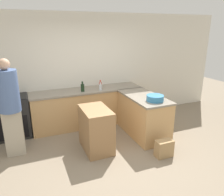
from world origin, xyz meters
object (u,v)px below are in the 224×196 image
object	(u,v)px
vinegar_bottle_clear	(100,87)
wine_bottle_dark	(83,87)
hot_sauce_bottle	(100,85)
mixing_bowl	(155,98)
range_oven	(12,117)
person_by_range	(10,105)
island_table	(96,129)
paper_bag	(164,148)

from	to	relation	value
vinegar_bottle_clear	wine_bottle_dark	bearing A→B (deg)	172.49
wine_bottle_dark	hot_sauce_bottle	world-z (taller)	wine_bottle_dark
vinegar_bottle_clear	mixing_bowl	bearing A→B (deg)	-57.75
range_oven	person_by_range	xyz separation A→B (m)	(0.06, -0.82, 0.54)
mixing_bowl	person_by_range	xyz separation A→B (m)	(-2.71, 0.58, 0.03)
island_table	mixing_bowl	size ratio (longest dim) A/B	2.45
person_by_range	vinegar_bottle_clear	bearing A→B (deg)	17.64
wine_bottle_dark	hot_sauce_bottle	xyz separation A→B (m)	(0.49, 0.15, -0.02)
range_oven	hot_sauce_bottle	bearing A→B (deg)	0.36
hot_sauce_bottle	vinegar_bottle_clear	world-z (taller)	hot_sauce_bottle
range_oven	mixing_bowl	xyz separation A→B (m)	(2.77, -1.39, 0.51)
person_by_range	paper_bag	xyz separation A→B (m)	(2.58, -1.17, -0.83)
person_by_range	hot_sauce_bottle	bearing A→B (deg)	22.26
hot_sauce_bottle	vinegar_bottle_clear	size ratio (longest dim) A/B	1.02
mixing_bowl	person_by_range	world-z (taller)	person_by_range
hot_sauce_bottle	person_by_range	xyz separation A→B (m)	(-2.03, -0.83, 0.01)
range_oven	paper_bag	xyz separation A→B (m)	(2.64, -1.99, -0.29)
mixing_bowl	hot_sauce_bottle	size ratio (longest dim) A/B	1.78
mixing_bowl	paper_bag	bearing A→B (deg)	-102.50
range_oven	paper_bag	world-z (taller)	range_oven
mixing_bowl	paper_bag	distance (m)	1.01
paper_bag	hot_sauce_bottle	bearing A→B (deg)	105.44
range_oven	person_by_range	distance (m)	0.98
mixing_bowl	vinegar_bottle_clear	distance (m)	1.42
hot_sauce_bottle	mixing_bowl	bearing A→B (deg)	-64.08
mixing_bowl	paper_bag	xyz separation A→B (m)	(-0.13, -0.59, -0.81)
range_oven	island_table	xyz separation A→B (m)	(1.55, -1.23, -0.03)
paper_bag	range_oven	bearing A→B (deg)	143.04
mixing_bowl	wine_bottle_dark	bearing A→B (deg)	133.21
mixing_bowl	person_by_range	distance (m)	2.77
range_oven	vinegar_bottle_clear	size ratio (longest dim) A/B	4.77
range_oven	wine_bottle_dark	xyz separation A→B (m)	(1.59, -0.14, 0.55)
mixing_bowl	island_table	bearing A→B (deg)	172.64
mixing_bowl	hot_sauce_bottle	distance (m)	1.56
wine_bottle_dark	vinegar_bottle_clear	world-z (taller)	wine_bottle_dark
island_table	person_by_range	size ratio (longest dim) A/B	0.47
hot_sauce_bottle	paper_bag	bearing A→B (deg)	-74.56
hot_sauce_bottle	paper_bag	world-z (taller)	hot_sauce_bottle
hot_sauce_bottle	person_by_range	bearing A→B (deg)	-157.74
island_table	paper_bag	xyz separation A→B (m)	(1.09, -0.75, -0.26)
vinegar_bottle_clear	person_by_range	world-z (taller)	person_by_range
hot_sauce_bottle	person_by_range	size ratio (longest dim) A/B	0.11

